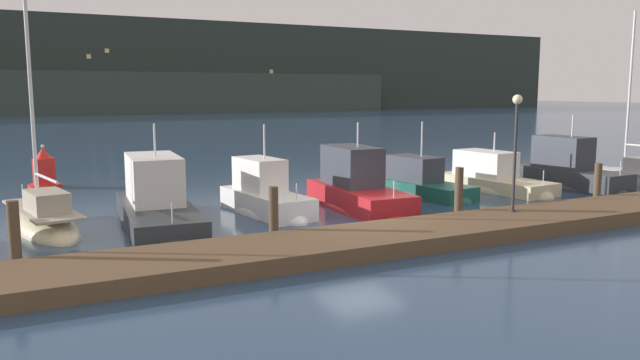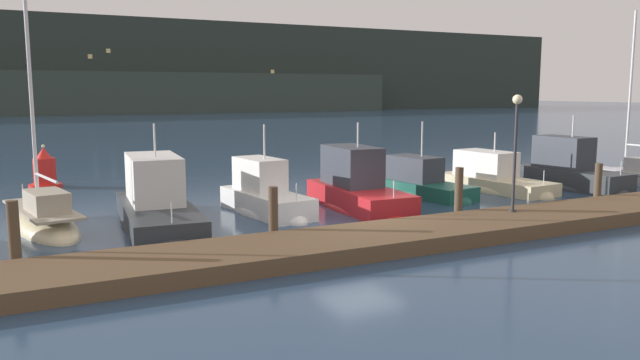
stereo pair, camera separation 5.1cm
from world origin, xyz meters
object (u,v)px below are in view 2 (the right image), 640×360
object	(u,v)px
motorboat_berth_4	(157,212)
motorboat_berth_6	(357,195)
motorboat_berth_7	(421,190)
motorboat_berth_8	(494,184)
sailboat_berth_10	(633,181)
motorboat_berth_9	(570,178)
dock_lamppost	(516,134)
motorboat_berth_5	(265,204)
channel_buoy	(45,171)
sailboat_berth_3	(43,225)

from	to	relation	value
motorboat_berth_4	motorboat_berth_6	bearing A→B (deg)	-3.51
motorboat_berth_4	motorboat_berth_7	size ratio (longest dim) A/B	1.37
motorboat_berth_4	motorboat_berth_8	bearing A→B (deg)	2.01
motorboat_berth_4	sailboat_berth_10	size ratio (longest dim) A/B	0.85
sailboat_berth_10	motorboat_berth_8	bearing A→B (deg)	168.95
motorboat_berth_9	dock_lamppost	size ratio (longest dim) A/B	1.51
motorboat_berth_5	channel_buoy	world-z (taller)	motorboat_berth_5
motorboat_berth_7	sailboat_berth_3	bearing A→B (deg)	179.64
motorboat_berth_5	motorboat_berth_9	bearing A→B (deg)	-2.63
motorboat_berth_4	motorboat_berth_5	distance (m)	3.95
channel_buoy	dock_lamppost	world-z (taller)	dock_lamppost
channel_buoy	sailboat_berth_3	bearing A→B (deg)	-93.33
motorboat_berth_4	motorboat_berth_8	distance (m)	15.23
sailboat_berth_3	motorboat_berth_7	bearing A→B (deg)	-0.36
motorboat_berth_8	sailboat_berth_10	world-z (taller)	sailboat_berth_10
motorboat_berth_6	sailboat_berth_10	distance (m)	15.20
channel_buoy	motorboat_berth_7	bearing A→B (deg)	-34.06
sailboat_berth_3	motorboat_berth_9	world-z (taller)	sailboat_berth_3
motorboat_berth_6	sailboat_berth_10	xyz separation A→B (m)	(15.19, -0.47, -0.35)
motorboat_berth_5	channel_buoy	distance (m)	12.41
motorboat_berth_9	sailboat_berth_3	bearing A→B (deg)	176.38
motorboat_berth_4	channel_buoy	distance (m)	10.82
motorboat_berth_8	sailboat_berth_10	distance (m)	7.62
motorboat_berth_4	sailboat_berth_10	distance (m)	22.72
motorboat_berth_8	sailboat_berth_3	bearing A→B (deg)	179.11
sailboat_berth_3	motorboat_berth_4	distance (m)	3.60
motorboat_berth_4	motorboat_berth_9	xyz separation A→B (m)	(18.80, -0.59, 0.03)
motorboat_berth_8	channel_buoy	size ratio (longest dim) A/B	3.17
motorboat_berth_8	dock_lamppost	size ratio (longest dim) A/B	1.63
sailboat_berth_3	motorboat_berth_4	world-z (taller)	sailboat_berth_3
sailboat_berth_10	dock_lamppost	size ratio (longest dim) A/B	2.31
motorboat_berth_4	motorboat_berth_9	distance (m)	18.81
motorboat_berth_8	channel_buoy	world-z (taller)	motorboat_berth_8
motorboat_berth_8	sailboat_berth_10	bearing A→B (deg)	-11.05
motorboat_berth_5	motorboat_berth_9	xyz separation A→B (m)	(14.85, -0.68, 0.10)
motorboat_berth_9	dock_lamppost	world-z (taller)	dock_lamppost
motorboat_berth_7	dock_lamppost	xyz separation A→B (m)	(-0.75, -6.20, 2.81)
motorboat_berth_7	motorboat_berth_9	bearing A→B (deg)	-10.04
motorboat_berth_8	motorboat_berth_4	bearing A→B (deg)	-177.99
motorboat_berth_6	motorboat_berth_8	bearing A→B (deg)	7.36
sailboat_berth_3	motorboat_berth_9	bearing A→B (deg)	-3.62
sailboat_berth_3	motorboat_berth_5	world-z (taller)	sailboat_berth_3
sailboat_berth_3	dock_lamppost	size ratio (longest dim) A/B	2.10
motorboat_berth_4	motorboat_berth_9	world-z (taller)	motorboat_berth_4
motorboat_berth_6	channel_buoy	size ratio (longest dim) A/B	3.17
motorboat_berth_8	dock_lamppost	bearing A→B (deg)	-127.42
motorboat_berth_9	motorboat_berth_6	bearing A→B (deg)	179.37
motorboat_berth_5	motorboat_berth_7	size ratio (longest dim) A/B	0.94
motorboat_berth_8	motorboat_berth_9	bearing A→B (deg)	-17.38
motorboat_berth_7	motorboat_berth_9	xyz separation A→B (m)	(7.43, -1.32, 0.19)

